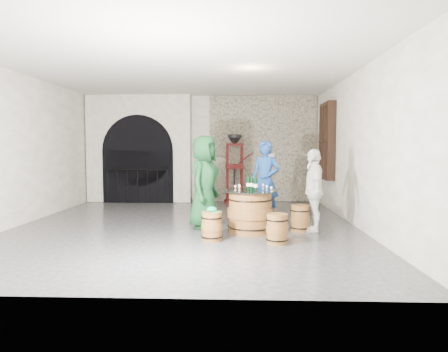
{
  "coord_description": "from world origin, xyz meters",
  "views": [
    {
      "loc": [
        1.1,
        -8.16,
        1.62
      ],
      "look_at": [
        0.79,
        -0.05,
        1.05
      ],
      "focal_mm": 32.0,
      "sensor_mm": 36.0,
      "label": 1
    }
  ],
  "objects_px": {
    "barrel_stool_right": "(300,218)",
    "wine_bottle_left": "(248,183)",
    "barrel_table": "(250,212)",
    "side_barrel": "(204,193)",
    "person_blue": "(265,181)",
    "corking_press": "(235,163)",
    "person_white": "(314,190)",
    "wine_bottle_center": "(256,184)",
    "barrel_stool_near_left": "(212,226)",
    "wine_bottle_right": "(252,183)",
    "barrel_stool_left": "(205,216)",
    "person_green": "(204,182)",
    "barrel_stool_far": "(263,212)",
    "barrel_stool_near_right": "(277,229)"
  },
  "relations": [
    {
      "from": "barrel_stool_right",
      "to": "wine_bottle_left",
      "type": "relative_size",
      "value": 1.58
    },
    {
      "from": "barrel_table",
      "to": "side_barrel",
      "type": "distance_m",
      "value": 3.94
    },
    {
      "from": "person_blue",
      "to": "corking_press",
      "type": "xyz_separation_m",
      "value": [
        -0.71,
        2.89,
        0.28
      ]
    },
    {
      "from": "person_white",
      "to": "wine_bottle_center",
      "type": "xyz_separation_m",
      "value": [
        -1.14,
        -0.31,
        0.14
      ]
    },
    {
      "from": "barrel_table",
      "to": "person_blue",
      "type": "bearing_deg",
      "value": 72.79
    },
    {
      "from": "barrel_table",
      "to": "person_white",
      "type": "xyz_separation_m",
      "value": [
        1.24,
        0.19,
        0.4
      ]
    },
    {
      "from": "barrel_stool_right",
      "to": "person_blue",
      "type": "relative_size",
      "value": 0.29
    },
    {
      "from": "barrel_table",
      "to": "barrel_stool_near_left",
      "type": "distance_m",
      "value": 1.0
    },
    {
      "from": "person_blue",
      "to": "person_white",
      "type": "relative_size",
      "value": 1.12
    },
    {
      "from": "wine_bottle_right",
      "to": "side_barrel",
      "type": "relative_size",
      "value": 0.47
    },
    {
      "from": "barrel_stool_right",
      "to": "wine_bottle_right",
      "type": "height_order",
      "value": "wine_bottle_right"
    },
    {
      "from": "person_white",
      "to": "corking_press",
      "type": "distance_m",
      "value": 4.19
    },
    {
      "from": "barrel_stool_left",
      "to": "corking_press",
      "type": "relative_size",
      "value": 0.25
    },
    {
      "from": "wine_bottle_left",
      "to": "wine_bottle_right",
      "type": "height_order",
      "value": "same"
    },
    {
      "from": "barrel_stool_left",
      "to": "person_green",
      "type": "distance_m",
      "value": 0.68
    },
    {
      "from": "barrel_stool_far",
      "to": "side_barrel",
      "type": "xyz_separation_m",
      "value": [
        -1.53,
        2.8,
        0.09
      ]
    },
    {
      "from": "wine_bottle_center",
      "to": "barrel_table",
      "type": "bearing_deg",
      "value": 130.48
    },
    {
      "from": "barrel_stool_far",
      "to": "wine_bottle_right",
      "type": "relative_size",
      "value": 1.58
    },
    {
      "from": "barrel_stool_near_right",
      "to": "barrel_stool_near_left",
      "type": "bearing_deg",
      "value": 170.89
    },
    {
      "from": "barrel_stool_near_left",
      "to": "wine_bottle_left",
      "type": "distance_m",
      "value": 1.24
    },
    {
      "from": "person_blue",
      "to": "person_white",
      "type": "height_order",
      "value": "person_blue"
    },
    {
      "from": "barrel_table",
      "to": "side_barrel",
      "type": "relative_size",
      "value": 1.54
    },
    {
      "from": "wine_bottle_left",
      "to": "corking_press",
      "type": "distance_m",
      "value": 3.99
    },
    {
      "from": "barrel_stool_right",
      "to": "corking_press",
      "type": "height_order",
      "value": "corking_press"
    },
    {
      "from": "barrel_table",
      "to": "barrel_stool_near_right",
      "type": "distance_m",
      "value": 1.0
    },
    {
      "from": "person_white",
      "to": "side_barrel",
      "type": "distance_m",
      "value": 4.35
    },
    {
      "from": "barrel_stool_near_right",
      "to": "person_blue",
      "type": "xyz_separation_m",
      "value": [
        -0.07,
        2.05,
        0.64
      ]
    },
    {
      "from": "person_white",
      "to": "barrel_stool_near_right",
      "type": "bearing_deg",
      "value": -34.05
    },
    {
      "from": "barrel_stool_far",
      "to": "person_blue",
      "type": "height_order",
      "value": "person_blue"
    },
    {
      "from": "person_blue",
      "to": "wine_bottle_right",
      "type": "relative_size",
      "value": 5.5
    },
    {
      "from": "person_green",
      "to": "side_barrel",
      "type": "relative_size",
      "value": 2.71
    },
    {
      "from": "wine_bottle_right",
      "to": "side_barrel",
      "type": "bearing_deg",
      "value": 108.94
    },
    {
      "from": "barrel_stool_right",
      "to": "wine_bottle_left",
      "type": "height_order",
      "value": "wine_bottle_left"
    },
    {
      "from": "barrel_stool_near_left",
      "to": "person_blue",
      "type": "height_order",
      "value": "person_blue"
    },
    {
      "from": "barrel_stool_near_right",
      "to": "person_white",
      "type": "xyz_separation_m",
      "value": [
        0.8,
        1.08,
        0.55
      ]
    },
    {
      "from": "barrel_table",
      "to": "barrel_stool_far",
      "type": "bearing_deg",
      "value": 72.79
    },
    {
      "from": "barrel_stool_left",
      "to": "barrel_table",
      "type": "bearing_deg",
      "value": -23.04
    },
    {
      "from": "barrel_stool_far",
      "to": "person_green",
      "type": "height_order",
      "value": "person_green"
    },
    {
      "from": "barrel_stool_far",
      "to": "person_green",
      "type": "xyz_separation_m",
      "value": [
        -1.22,
        -0.55,
        0.68
      ]
    },
    {
      "from": "person_green",
      "to": "side_barrel",
      "type": "distance_m",
      "value": 3.41
    },
    {
      "from": "barrel_stool_right",
      "to": "corking_press",
      "type": "relative_size",
      "value": 0.25
    },
    {
      "from": "barrel_stool_near_right",
      "to": "barrel_table",
      "type": "bearing_deg",
      "value": 115.95
    },
    {
      "from": "wine_bottle_right",
      "to": "barrel_stool_left",
      "type": "bearing_deg",
      "value": 161.23
    },
    {
      "from": "barrel_stool_left",
      "to": "barrel_stool_right",
      "type": "height_order",
      "value": "same"
    },
    {
      "from": "barrel_stool_right",
      "to": "person_white",
      "type": "height_order",
      "value": "person_white"
    },
    {
      "from": "barrel_stool_near_left",
      "to": "corking_press",
      "type": "height_order",
      "value": "corking_press"
    },
    {
      "from": "barrel_stool_near_right",
      "to": "side_barrel",
      "type": "xyz_separation_m",
      "value": [
        -1.67,
        4.63,
        0.09
      ]
    },
    {
      "from": "wine_bottle_left",
      "to": "barrel_stool_right",
      "type": "bearing_deg",
      "value": 3.84
    },
    {
      "from": "wine_bottle_center",
      "to": "wine_bottle_right",
      "type": "xyz_separation_m",
      "value": [
        -0.07,
        0.18,
        0.0
      ]
    },
    {
      "from": "side_barrel",
      "to": "barrel_stool_left",
      "type": "bearing_deg",
      "value": -84.46
    }
  ]
}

